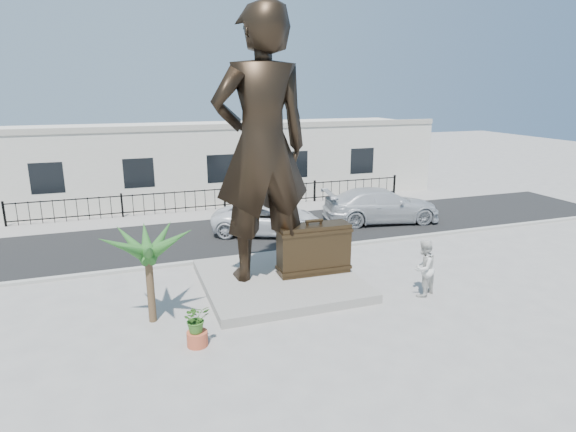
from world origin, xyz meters
The scene contains 16 objects.
ground centered at (0.00, 0.00, 0.00)m, with size 100.00×100.00×0.00m, color #9E9991.
street centered at (0.00, 8.00, 0.01)m, with size 40.00×7.00×0.01m, color black.
curb centered at (0.00, 4.50, 0.06)m, with size 40.00×0.25×0.12m, color #A5A399.
far_sidewalk centered at (0.00, 12.00, 0.01)m, with size 40.00×2.50×0.02m, color #9E9991.
plinth centered at (-0.50, 1.50, 0.15)m, with size 5.20×5.20×0.30m, color gray.
fence centered at (0.00, 12.80, 0.60)m, with size 22.00×0.10×1.20m, color black.
building centered at (0.00, 17.00, 2.20)m, with size 28.00×7.00×4.40m, color silver.
statue centered at (-0.99, 1.76, 4.78)m, with size 3.27×2.14×8.96m, color black.
suitcase centered at (0.76, 1.42, 1.19)m, with size 2.52×0.80×1.77m, color #332515.
tourist centered at (3.67, -0.94, 0.95)m, with size 0.92×0.72×1.90m, color silver.
car_white centered at (0.88, 7.43, 0.72)m, with size 2.35×5.10×1.42m, color silver.
car_silver centered at (6.98, 7.48, 0.87)m, with size 2.40×5.91×1.71m, color silver.
worker centered at (1.78, 12.25, 0.98)m, with size 1.23×0.71×1.91m, color orange.
palm_tree centered at (-4.89, 0.11, 0.00)m, with size 1.80×1.80×3.20m, color #24571F, non-canonical shape.
planter centered at (-3.87, -1.72, 0.20)m, with size 0.56×0.56×0.40m, color #B94E31.
shrub centered at (-3.87, -1.72, 0.79)m, with size 0.69×0.60×0.77m, color #396D23.
Camera 1 is at (-5.42, -13.38, 6.66)m, focal length 30.00 mm.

